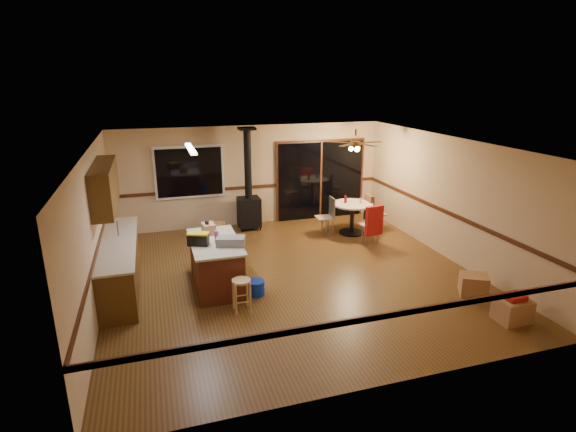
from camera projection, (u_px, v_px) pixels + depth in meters
name	position (u px, v px, depth m)	size (l,w,h in m)	color
floor	(292.00, 275.00, 8.91)	(7.00, 7.00, 0.00)	#583818
ceiling	(293.00, 145.00, 8.14)	(7.00, 7.00, 0.00)	silver
wall_back	(252.00, 176.00, 11.72)	(7.00, 7.00, 0.00)	tan
wall_front	(382.00, 295.00, 5.33)	(7.00, 7.00, 0.00)	tan
wall_left	(95.00, 231.00, 7.54)	(7.00, 7.00, 0.00)	tan
wall_right	(450.00, 199.00, 9.51)	(7.00, 7.00, 0.00)	tan
chair_rail	(293.00, 228.00, 8.61)	(7.00, 7.00, 0.08)	#401E10
window	(189.00, 172.00, 11.16)	(1.72, 0.10, 1.32)	black
sliding_door	(320.00, 181.00, 12.28)	(2.52, 0.10, 2.10)	black
lower_cabinets	(121.00, 265.00, 8.34)	(0.60, 3.00, 0.86)	#523514
countertop	(118.00, 242.00, 8.21)	(0.64, 3.04, 0.04)	#BEAB93
upper_cabinets	(105.00, 186.00, 8.05)	(0.35, 2.00, 0.80)	#523514
kitchen_island	(216.00, 263.00, 8.36)	(0.88, 1.68, 0.90)	#502114
wood_stove	(249.00, 202.00, 11.42)	(0.55, 0.50, 2.52)	black
ceiling_fan	(355.00, 145.00, 10.65)	(0.24, 0.24, 0.55)	brown
fluorescent_strip	(191.00, 149.00, 7.92)	(0.10, 1.20, 0.04)	white
toolbox_grey	(231.00, 241.00, 7.99)	(0.50, 0.28, 0.16)	slate
toolbox_black	(198.00, 240.00, 8.00)	(0.36, 0.19, 0.20)	black
toolbox_yellow_lid	(198.00, 234.00, 7.96)	(0.37, 0.20, 0.03)	gold
box_on_island	(209.00, 229.00, 8.57)	(0.22, 0.30, 0.20)	#9B6C44
bottle_dark	(207.00, 228.00, 8.51)	(0.08, 0.08, 0.27)	black
bottle_pink	(217.00, 237.00, 8.09)	(0.07, 0.07, 0.23)	#D84C8C
bottle_white	(206.00, 230.00, 8.52)	(0.06, 0.06, 0.17)	white
bar_stool	(242.00, 295.00, 7.49)	(0.31, 0.31, 0.57)	tan
blue_bucket	(256.00, 288.00, 8.10)	(0.32, 0.32, 0.27)	#0E30C4
dining_table	(352.00, 213.00, 11.15)	(1.00, 1.00, 0.78)	black
glass_red	(346.00, 199.00, 11.10)	(0.07, 0.07, 0.18)	#590C14
glass_cream	(360.00, 201.00, 11.06)	(0.06, 0.06, 0.13)	beige
chair_left	(329.00, 212.00, 11.05)	(0.43, 0.42, 0.51)	tan
chair_near	(373.00, 220.00, 10.36)	(0.48, 0.51, 0.70)	tan
chair_right	(370.00, 208.00, 11.34)	(0.50, 0.46, 0.70)	tan
box_under_window	(215.00, 230.00, 11.03)	(0.44, 0.35, 0.35)	#9B6C44
box_corner_a	(512.00, 310.00, 7.22)	(0.50, 0.42, 0.38)	#9B6C44
box_corner_b	(474.00, 285.00, 8.10)	(0.46, 0.40, 0.37)	#9B6C44
box_small_red	(515.00, 297.00, 7.15)	(0.31, 0.26, 0.08)	maroon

